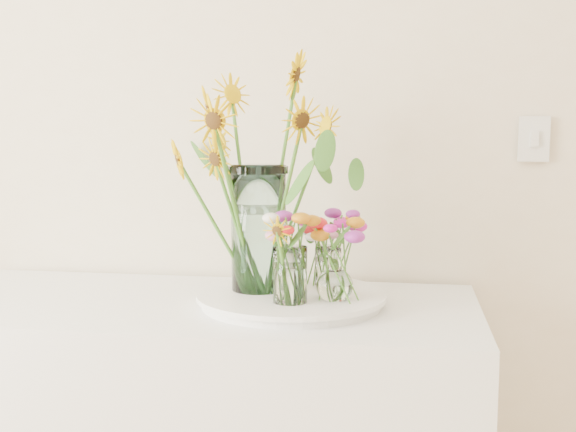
% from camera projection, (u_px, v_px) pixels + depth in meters
% --- Properties ---
extents(tray, '(0.44, 0.44, 0.02)m').
position_uv_depth(tray, '(291.00, 300.00, 1.76)').
color(tray, white).
rests_on(tray, counter).
extents(mason_jar, '(0.14, 0.14, 0.32)m').
position_uv_depth(mason_jar, '(259.00, 229.00, 1.78)').
color(mason_jar, '#A7D5CF').
rests_on(mason_jar, tray).
extents(sunflower_bouquet, '(0.71, 0.71, 0.58)m').
position_uv_depth(sunflower_bouquet, '(258.00, 175.00, 1.76)').
color(sunflower_bouquet, '#E6B704').
rests_on(sunflower_bouquet, tray).
extents(small_vase_a, '(0.08, 0.08, 0.13)m').
position_uv_depth(small_vase_a, '(290.00, 276.00, 1.65)').
color(small_vase_a, white).
rests_on(small_vase_a, tray).
extents(wildflower_posy_a, '(0.18, 0.18, 0.22)m').
position_uv_depth(wildflower_posy_a, '(290.00, 256.00, 1.65)').
color(wildflower_posy_a, orange).
rests_on(wildflower_posy_a, tray).
extents(small_vase_b, '(0.11, 0.11, 0.13)m').
position_uv_depth(small_vase_b, '(335.00, 275.00, 1.68)').
color(small_vase_b, white).
rests_on(small_vase_b, tray).
extents(wildflower_posy_b, '(0.22, 0.22, 0.22)m').
position_uv_depth(wildflower_posy_b, '(335.00, 256.00, 1.68)').
color(wildflower_posy_b, orange).
rests_on(wildflower_posy_b, tray).
extents(small_vase_c, '(0.07, 0.07, 0.10)m').
position_uv_depth(small_vase_c, '(327.00, 266.00, 1.84)').
color(small_vase_c, white).
rests_on(small_vase_c, tray).
extents(wildflower_posy_c, '(0.21, 0.21, 0.19)m').
position_uv_depth(wildflower_posy_c, '(327.00, 249.00, 1.84)').
color(wildflower_posy_c, orange).
rests_on(wildflower_posy_c, tray).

